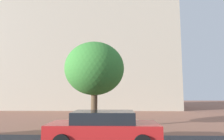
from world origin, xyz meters
TOP-DOWN VIEW (x-y plane):
  - ground_plane at (0.00, 10.00)m, footprint 120.00×120.00m
  - landmark_building at (-3.13, 31.75)m, footprint 24.37×12.45m
  - car_red at (-0.20, 8.86)m, footprint 4.35×2.08m
  - tree_curb_far at (-1.05, 12.80)m, footprint 3.63×3.63m

SIDE VIEW (x-z plane):
  - ground_plane at x=0.00m, z-range 0.00..0.00m
  - car_red at x=-0.20m, z-range -0.02..1.34m
  - tree_curb_far at x=-1.05m, z-range 0.97..6.23m
  - landmark_building at x=-3.13m, z-range -5.29..29.10m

